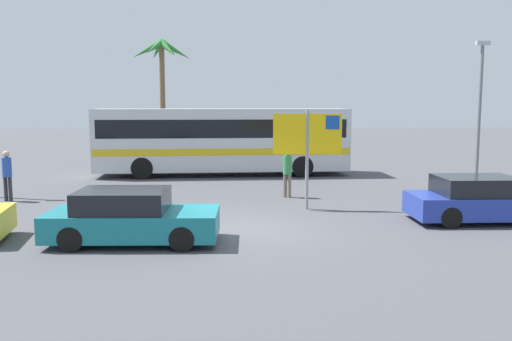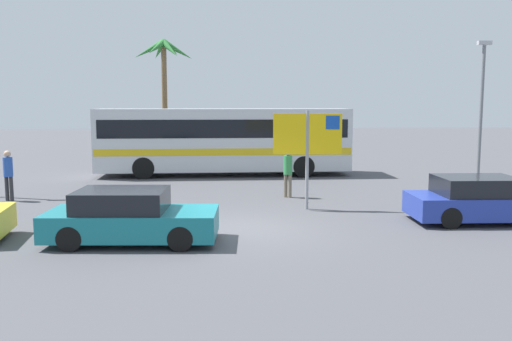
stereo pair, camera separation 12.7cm
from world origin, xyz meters
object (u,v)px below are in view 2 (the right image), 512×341
(car_teal, at_px, (130,217))
(pedestrian_near_sign, at_px, (8,171))
(car_blue, at_px, (482,200))
(pedestrian_crossing_lot, at_px, (288,169))
(bus_front_coach, at_px, (224,138))
(ferry_sign, at_px, (309,138))

(car_teal, distance_m, pedestrian_near_sign, 8.06)
(car_blue, height_order, pedestrian_crossing_lot, pedestrian_crossing_lot)
(bus_front_coach, bearing_deg, ferry_sign, -73.52)
(bus_front_coach, height_order, car_blue, bus_front_coach)
(bus_front_coach, relative_size, pedestrian_near_sign, 6.66)
(car_teal, bearing_deg, pedestrian_near_sign, 133.97)
(ferry_sign, relative_size, car_teal, 0.75)
(ferry_sign, relative_size, car_blue, 0.74)
(bus_front_coach, bearing_deg, car_teal, -101.52)
(bus_front_coach, distance_m, ferry_sign, 9.09)
(ferry_sign, height_order, pedestrian_crossing_lot, ferry_sign)
(bus_front_coach, xyz_separation_m, car_blue, (7.28, -10.98, -1.15))
(car_teal, xyz_separation_m, car_blue, (9.84, 1.59, 0.00))
(car_teal, distance_m, pedestrian_crossing_lot, 7.76)
(pedestrian_near_sign, bearing_deg, ferry_sign, 92.40)
(car_teal, relative_size, car_blue, 0.98)
(ferry_sign, bearing_deg, car_blue, -18.56)
(car_blue, distance_m, pedestrian_crossing_lot, 6.81)
(pedestrian_near_sign, bearing_deg, car_blue, 88.06)
(car_teal, bearing_deg, pedestrian_crossing_lot, 56.23)
(bus_front_coach, height_order, pedestrian_near_sign, bus_front_coach)
(car_teal, bearing_deg, car_blue, 13.38)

